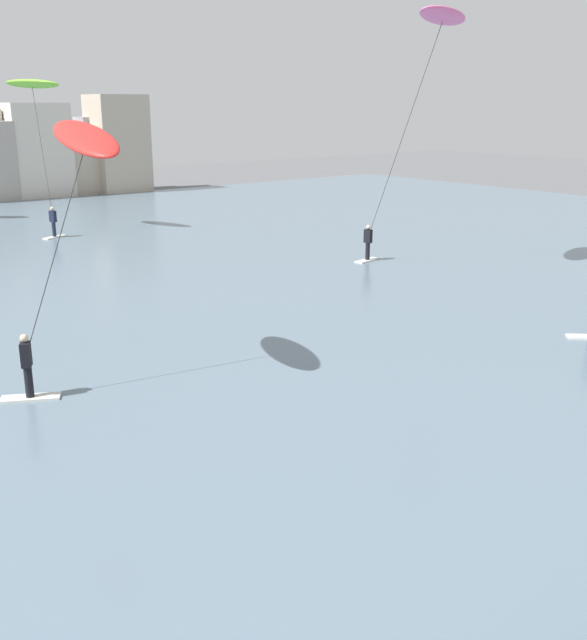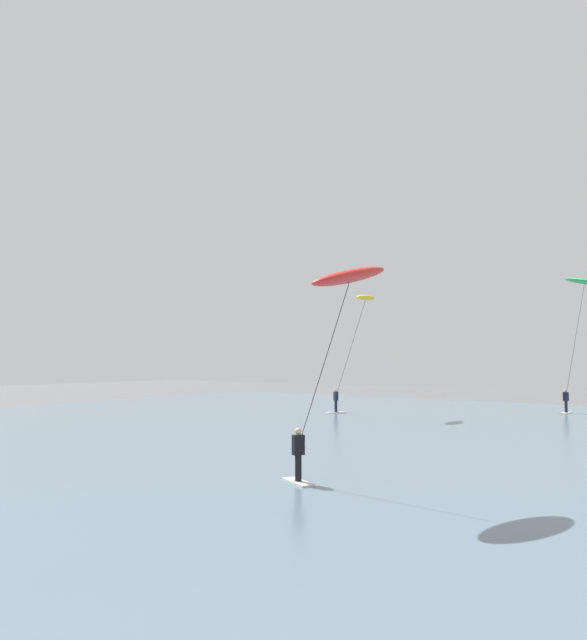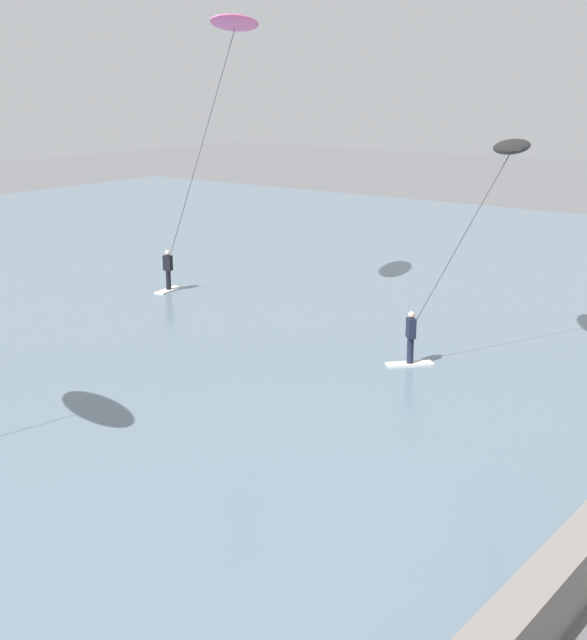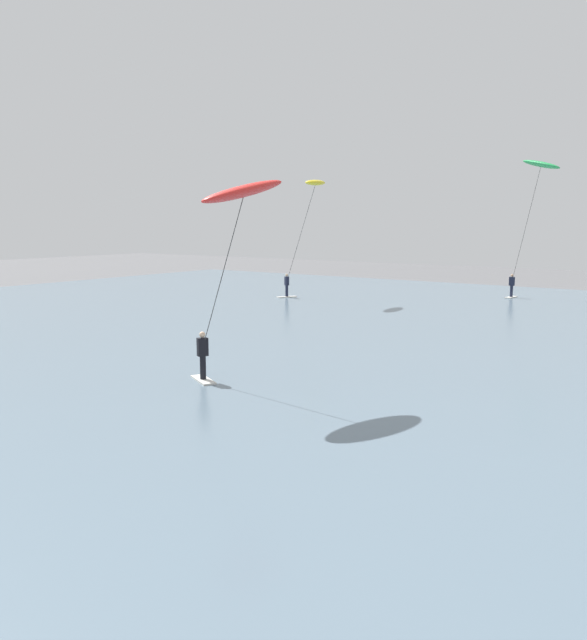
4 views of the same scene
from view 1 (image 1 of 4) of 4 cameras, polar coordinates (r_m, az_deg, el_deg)
The scene contains 5 objects.
water_bay at distance 32.62m, azimuth -16.26°, elevation 3.44°, with size 84.00×52.00×0.10m, color slate.
far_shore_buildings at distance 61.67m, azimuth -17.72°, elevation 12.16°, with size 15.25×4.76×7.71m.
kitesurfer_red at distance 18.38m, azimuth -16.17°, elevation 11.88°, with size 3.27×3.48×6.72m.
kitesurfer_lime at distance 42.87m, azimuth -19.47°, elevation 16.20°, with size 2.56×4.39×8.25m.
kitesurfer_pink at distance 31.58m, azimuth 11.06°, elevation 20.89°, with size 4.06×4.88×10.59m.
Camera 1 is at (-11.74, 1.17, 6.98)m, focal length 41.40 mm.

